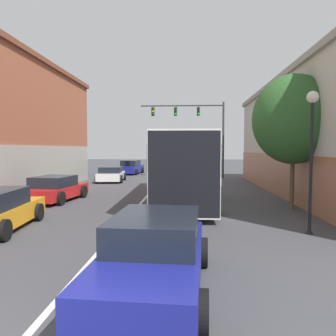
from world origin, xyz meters
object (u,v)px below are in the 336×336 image
object	(u,v)px
parked_car_left_distant	(131,167)
traffic_signal_gantry	(196,122)
hatchback_foreground	(154,255)
street_lamp	(312,142)
bus	(183,164)
parked_car_left_mid	(111,174)
street_tree_near	(293,120)
parked_car_left_near	(55,189)

from	to	relation	value
parked_car_left_distant	traffic_signal_gantry	size ratio (longest dim) A/B	0.62
hatchback_foreground	parked_car_left_distant	distance (m)	28.98
hatchback_foreground	street_lamp	xyz separation A→B (m)	(4.49, 4.36, 2.23)
bus	parked_car_left_mid	size ratio (longest dim) A/B	2.88
hatchback_foreground	parked_car_left_distant	size ratio (longest dim) A/B	0.97
hatchback_foreground	parked_car_left_mid	bearing A→B (deg)	18.68
street_lamp	street_tree_near	xyz separation A→B (m)	(0.77, 4.25, 1.07)
parked_car_left_distant	bus	bearing A→B (deg)	-156.44
traffic_signal_gantry	street_lamp	bearing A→B (deg)	-81.04
parked_car_left_near	parked_car_left_distant	size ratio (longest dim) A/B	0.91
parked_car_left_mid	street_lamp	distance (m)	18.94
bus	parked_car_left_distant	size ratio (longest dim) A/B	2.50
bus	traffic_signal_gantry	bearing A→B (deg)	-5.43
parked_car_left_near	parked_car_left_mid	size ratio (longest dim) A/B	1.05
hatchback_foreground	traffic_signal_gantry	bearing A→B (deg)	-0.21
hatchback_foreground	traffic_signal_gantry	xyz separation A→B (m)	(1.41, 23.88, 4.44)
parked_car_left_mid	traffic_signal_gantry	distance (m)	9.12
traffic_signal_gantry	street_lamp	world-z (taller)	traffic_signal_gantry
hatchback_foreground	parked_car_left_mid	distance (m)	20.99
parked_car_left_near	street_tree_near	world-z (taller)	street_tree_near
hatchback_foreground	street_tree_near	xyz separation A→B (m)	(5.25, 8.61, 3.30)
parked_car_left_mid	parked_car_left_distant	world-z (taller)	parked_car_left_distant
hatchback_foreground	street_lamp	world-z (taller)	street_lamp
parked_car_left_distant	street_tree_near	world-z (taller)	street_tree_near
bus	street_lamp	distance (m)	7.87
parked_car_left_near	street_lamp	distance (m)	12.40
bus	parked_car_left_near	xyz separation A→B (m)	(-6.59, -0.75, -1.27)
parked_car_left_distant	parked_car_left_near	bearing A→B (deg)	-177.29
parked_car_left_near	parked_car_left_mid	world-z (taller)	parked_car_left_near
parked_car_left_mid	parked_car_left_distant	distance (m)	8.25
parked_car_left_near	street_tree_near	size ratio (longest dim) A/B	0.72
bus	parked_car_left_distant	xyz separation A→B (m)	(-5.81, 17.45, -1.20)
bus	hatchback_foreground	size ratio (longest dim) A/B	2.59
bus	parked_car_left_near	bearing A→B (deg)	95.56
traffic_signal_gantry	bus	bearing A→B (deg)	-94.46
parked_car_left_mid	street_lamp	world-z (taller)	street_lamp
parked_car_left_distant	traffic_signal_gantry	world-z (taller)	traffic_signal_gantry
hatchback_foreground	street_tree_near	world-z (taller)	street_tree_near
street_lamp	parked_car_left_mid	bearing A→B (deg)	122.49
parked_car_left_near	traffic_signal_gantry	distance (m)	16.22
parked_car_left_near	parked_car_left_mid	distance (m)	9.98
parked_car_left_mid	street_tree_near	distance (m)	16.25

